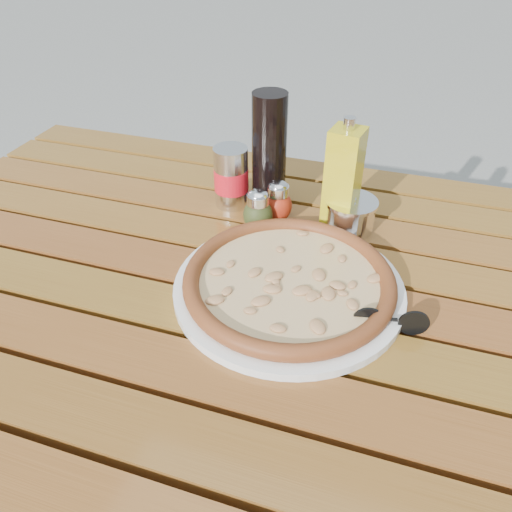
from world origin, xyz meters
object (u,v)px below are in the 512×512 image
(pizza, at_px, (289,280))
(sunglasses, at_px, (390,321))
(pepper_shaker, at_px, (278,202))
(oregano_shaker, at_px, (258,211))
(soda_can, at_px, (231,178))
(plate, at_px, (289,288))
(parmesan_tin, at_px, (350,214))
(table, at_px, (252,312))
(dark_bottle, at_px, (269,150))
(olive_oil_cruet, at_px, (343,179))

(pizza, bearing_deg, sunglasses, -12.98)
(pepper_shaker, bearing_deg, oregano_shaker, -121.44)
(soda_can, relative_size, sunglasses, 1.09)
(plate, xyz_separation_m, sunglasses, (0.16, -0.04, 0.01))
(plate, bearing_deg, soda_can, 128.27)
(plate, bearing_deg, parmesan_tin, 73.93)
(table, height_order, pepper_shaker, pepper_shaker)
(oregano_shaker, height_order, dark_bottle, dark_bottle)
(soda_can, bearing_deg, parmesan_tin, -3.78)
(plate, distance_m, oregano_shaker, 0.19)
(sunglasses, bearing_deg, olive_oil_cruet, 104.14)
(pizza, relative_size, sunglasses, 3.26)
(dark_bottle, xyz_separation_m, sunglasses, (0.27, -0.29, -0.09))
(pepper_shaker, relative_size, olive_oil_cruet, 0.39)
(dark_bottle, bearing_deg, plate, -66.69)
(pepper_shaker, relative_size, sunglasses, 0.74)
(plate, distance_m, olive_oil_cruet, 0.23)
(pepper_shaker, distance_m, oregano_shaker, 0.05)
(pepper_shaker, distance_m, dark_bottle, 0.10)
(plate, distance_m, pepper_shaker, 0.21)
(plate, xyz_separation_m, oregano_shaker, (-0.10, 0.15, 0.03))
(table, height_order, olive_oil_cruet, olive_oil_cruet)
(table, distance_m, olive_oil_cruet, 0.28)
(pizza, relative_size, soda_can, 2.99)
(pizza, bearing_deg, table, 167.92)
(table, bearing_deg, soda_can, 118.03)
(table, bearing_deg, sunglasses, -12.72)
(plate, bearing_deg, pepper_shaker, 110.79)
(plate, xyz_separation_m, soda_can, (-0.18, 0.22, 0.05))
(pepper_shaker, bearing_deg, pizza, -69.21)
(oregano_shaker, xyz_separation_m, soda_can, (-0.08, 0.07, 0.02))
(pepper_shaker, distance_m, parmesan_tin, 0.14)
(pizza, distance_m, dark_bottle, 0.29)
(pizza, height_order, oregano_shaker, oregano_shaker)
(olive_oil_cruet, bearing_deg, pepper_shaker, -172.45)
(olive_oil_cruet, height_order, parmesan_tin, olive_oil_cruet)
(table, relative_size, plate, 3.89)
(oregano_shaker, distance_m, dark_bottle, 0.13)
(oregano_shaker, xyz_separation_m, dark_bottle, (-0.01, 0.10, 0.07))
(table, xyz_separation_m, olive_oil_cruet, (0.10, 0.20, 0.17))
(oregano_shaker, relative_size, sunglasses, 0.74)
(oregano_shaker, xyz_separation_m, sunglasses, (0.26, -0.19, -0.02))
(table, relative_size, dark_bottle, 6.36)
(oregano_shaker, xyz_separation_m, parmesan_tin, (0.16, 0.05, -0.01))
(plate, height_order, dark_bottle, dark_bottle)
(soda_can, height_order, olive_oil_cruet, olive_oil_cruet)
(soda_can, distance_m, parmesan_tin, 0.24)
(pepper_shaker, bearing_deg, olive_oil_cruet, 7.55)
(pizza, height_order, parmesan_tin, parmesan_tin)
(dark_bottle, bearing_deg, parmesan_tin, -16.00)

